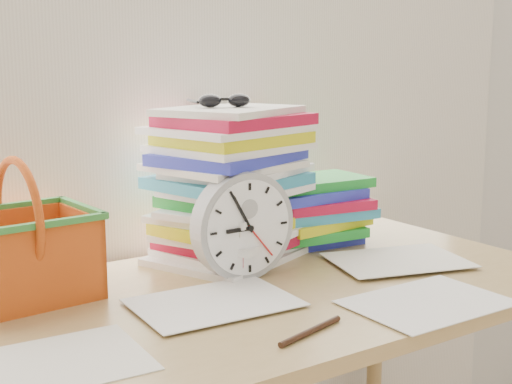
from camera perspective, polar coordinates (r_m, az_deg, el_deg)
curtain at (r=1.70m, az=-8.12°, el=13.63°), size 2.40×0.01×2.50m
desk at (r=1.46m, az=-0.81°, el=-10.73°), size 1.40×0.70×0.75m
paper_stack at (r=1.64m, az=-1.83°, el=0.66°), size 0.43×0.39×0.35m
clock at (r=1.49m, az=-1.06°, el=-2.70°), size 0.23×0.05×0.23m
sunglasses at (r=1.61m, az=-2.54°, el=7.33°), size 0.16×0.15×0.03m
book_stack at (r=1.78m, az=4.44°, el=-1.54°), size 0.28×0.22×0.17m
basket at (r=1.43m, az=-18.45°, el=-2.96°), size 0.29×0.23×0.27m
pen at (r=1.23m, az=4.38°, el=-11.04°), size 0.16×0.05×0.01m
scattered_papers at (r=1.44m, az=-0.81°, el=-7.73°), size 1.26×0.42×0.02m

